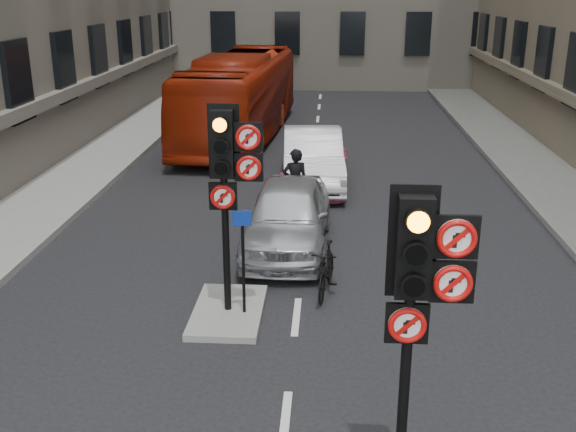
# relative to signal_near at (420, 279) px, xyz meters

# --- Properties ---
(pavement_left) EXTENTS (3.00, 50.00, 0.16)m
(pavement_left) POSITION_rel_signal_near_xyz_m (-8.69, 11.01, -2.50)
(pavement_left) COLOR gray
(pavement_left) RESTS_ON ground
(centre_island) EXTENTS (1.20, 2.00, 0.12)m
(centre_island) POSITION_rel_signal_near_xyz_m (-2.69, 4.01, -2.52)
(centre_island) COLOR gray
(centre_island) RESTS_ON ground
(signal_near) EXTENTS (0.91, 0.40, 3.58)m
(signal_near) POSITION_rel_signal_near_xyz_m (0.00, 0.00, 0.00)
(signal_near) COLOR black
(signal_near) RESTS_ON ground
(signal_far) EXTENTS (0.91, 0.40, 3.58)m
(signal_far) POSITION_rel_signal_near_xyz_m (-2.60, 4.00, 0.12)
(signal_far) COLOR black
(signal_far) RESTS_ON centre_island
(car_silver) EXTENTS (1.91, 4.45, 1.50)m
(car_silver) POSITION_rel_signal_near_xyz_m (-1.84, 7.25, -1.83)
(car_silver) COLOR #A7A9AF
(car_silver) RESTS_ON ground
(car_white) EXTENTS (1.93, 4.79, 1.55)m
(car_white) POSITION_rel_signal_near_xyz_m (-1.44, 12.27, -1.81)
(car_white) COLOR white
(car_white) RESTS_ON ground
(car_pink) EXTENTS (1.87, 4.50, 1.30)m
(car_pink) POSITION_rel_signal_near_xyz_m (-1.36, 12.22, -1.93)
(car_pink) COLOR #D63E7B
(car_pink) RESTS_ON ground
(bus_red) EXTENTS (3.35, 11.25, 3.09)m
(bus_red) POSITION_rel_signal_near_xyz_m (-4.30, 18.27, -1.04)
(bus_red) COLOR maroon
(bus_red) RESTS_ON ground
(motorcycle) EXTENTS (0.68, 1.62, 0.95)m
(motorcycle) POSITION_rel_signal_near_xyz_m (-0.98, 5.01, -2.11)
(motorcycle) COLOR black
(motorcycle) RESTS_ON ground
(motorcyclist) EXTENTS (0.70, 0.54, 1.71)m
(motorcyclist) POSITION_rel_signal_near_xyz_m (-1.80, 9.40, -1.73)
(motorcyclist) COLOR black
(motorcyclist) RESTS_ON ground
(info_sign) EXTENTS (0.32, 0.12, 1.86)m
(info_sign) POSITION_rel_signal_near_xyz_m (-2.39, 3.89, -1.26)
(info_sign) COLOR black
(info_sign) RESTS_ON centre_island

